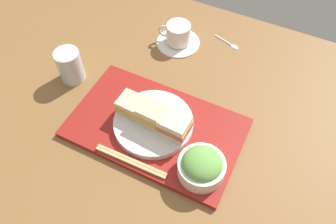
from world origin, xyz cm
name	(u,v)px	position (x,y,z in cm)	size (l,w,h in cm)	color
ground_plane	(147,114)	(0.00, 0.00, -1.50)	(140.00, 100.00, 3.00)	brown
serving_tray	(156,128)	(4.96, -4.08, 0.76)	(43.61, 26.42, 1.52)	maroon
sandwich_plate	(153,123)	(4.31, -4.01, 2.40)	(20.31, 20.31, 1.77)	silver
sandwich_near	(133,106)	(-1.83, -3.47, 5.42)	(7.31, 6.28, 4.27)	beige
sandwich_middle	(153,115)	(4.31, -4.01, 6.01)	(7.42, 6.13, 5.45)	beige
sandwich_far	(174,126)	(10.44, -4.56, 5.94)	(7.56, 6.01, 5.30)	beige
salad_bowl	(202,166)	(20.26, -10.79, 4.59)	(11.01, 11.01, 6.74)	silver
chopsticks_pair	(131,161)	(4.43, -15.76, 1.87)	(18.61, 1.86, 0.70)	tan
coffee_cup	(178,36)	(-3.92, 27.81, 3.01)	(13.65, 13.65, 7.02)	white
drinking_glass	(70,66)	(-24.68, 1.20, 4.89)	(6.92, 6.92, 9.78)	silver
teaspoon	(231,44)	(11.65, 34.36, 0.35)	(9.09, 4.02, 0.80)	silver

